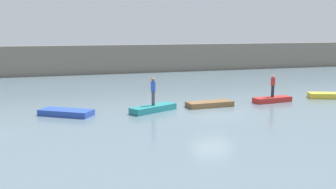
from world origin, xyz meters
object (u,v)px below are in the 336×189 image
Objects in this scene: person_blue_shirt at (153,90)px; rowboat_blue at (66,112)px; rowboat_teal at (153,109)px; rowboat_yellow at (332,96)px; rowboat_red at (272,100)px; rowboat_brown at (210,104)px; person_red_shirt at (273,85)px.

rowboat_blue is at bearing 173.95° from person_blue_shirt.
rowboat_teal is 0.95× the size of rowboat_yellow.
rowboat_brown is at bearing 175.97° from rowboat_red.
person_blue_shirt is (0.00, 0.00, 1.22)m from rowboat_teal.
person_blue_shirt is at bearing 177.68° from rowboat_red.
person_red_shirt is (-5.36, -0.05, 1.10)m from rowboat_yellow.
person_red_shirt is (9.28, 0.60, 1.10)m from rowboat_teal.
rowboat_teal is (5.48, -0.58, 0.02)m from rowboat_blue.
rowboat_yellow is at bearing 0.57° from person_red_shirt.
rowboat_yellow is 2.11× the size of person_red_shirt.
person_red_shirt reaches higher than rowboat_blue.
rowboat_blue is 0.95× the size of rowboat_yellow.
rowboat_teal is 9.37m from person_red_shirt.
rowboat_red is at bearing 3.67° from person_blue_shirt.
rowboat_teal is 9.30m from rowboat_red.
rowboat_red is 1.11m from person_red_shirt.
rowboat_yellow is (5.36, 0.05, 0.02)m from rowboat_red.
rowboat_brown is 1.79× the size of person_blue_shirt.
person_red_shirt reaches higher than rowboat_teal.
rowboat_yellow is 5.47m from person_red_shirt.
rowboat_blue is 2.00× the size of person_red_shirt.
person_red_shirt is at bearing -0.56° from rowboat_brown.
rowboat_teal reaches higher than rowboat_red.
rowboat_blue is 1.12× the size of rowboat_red.
rowboat_teal is at bearing 28.82° from rowboat_blue.
rowboat_teal is at bearing -176.33° from person_red_shirt.
rowboat_yellow is at bearing 2.54° from person_blue_shirt.
rowboat_brown is at bearing -156.14° from rowboat_yellow.
rowboat_teal is 2.02× the size of person_red_shirt.
person_red_shirt is at bearing 84.01° from rowboat_red.
rowboat_red is 9.38m from person_blue_shirt.
rowboat_blue is 1.83× the size of person_blue_shirt.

